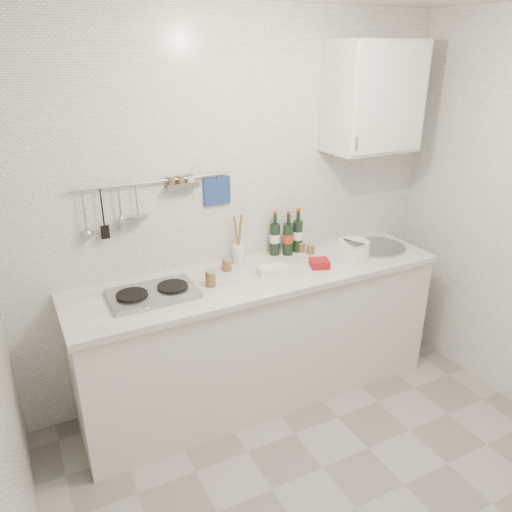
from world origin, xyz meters
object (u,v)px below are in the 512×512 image
(wine_bottles, at_px, (287,232))
(utensil_crock, at_px, (239,251))
(plate_stack_sink, at_px, (352,249))
(wall_cabinet, at_px, (374,97))
(plate_stack_hob, at_px, (140,300))

(wine_bottles, xyz_separation_m, utensil_crock, (-0.37, 0.00, -0.07))
(plate_stack_sink, xyz_separation_m, wine_bottles, (-0.37, 0.25, 0.11))
(wall_cabinet, xyz_separation_m, plate_stack_hob, (-1.68, -0.16, -1.02))
(plate_stack_sink, relative_size, utensil_crock, 0.80)
(plate_stack_hob, height_order, wine_bottles, wine_bottles)
(plate_stack_hob, xyz_separation_m, wine_bottles, (1.10, 0.25, 0.14))
(wall_cabinet, bearing_deg, wine_bottles, 171.00)
(plate_stack_sink, bearing_deg, plate_stack_hob, 179.84)
(utensil_crock, bearing_deg, plate_stack_hob, -161.14)
(plate_stack_sink, bearing_deg, wall_cabinet, 37.99)
(wall_cabinet, height_order, wine_bottles, wall_cabinet)
(wall_cabinet, xyz_separation_m, wine_bottles, (-0.58, 0.09, -0.87))
(plate_stack_hob, xyz_separation_m, utensil_crock, (0.74, 0.25, 0.07))
(plate_stack_hob, relative_size, wine_bottles, 0.84)
(plate_stack_hob, relative_size, plate_stack_sink, 0.95)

